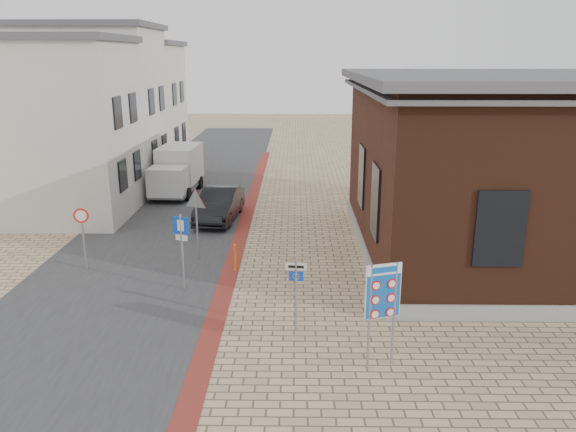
% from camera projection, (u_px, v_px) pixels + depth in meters
% --- Properties ---
extents(ground, '(120.00, 120.00, 0.00)m').
position_uv_depth(ground, '(283.00, 336.00, 15.43)').
color(ground, tan).
rests_on(ground, ground).
extents(road_strip, '(7.00, 60.00, 0.02)m').
position_uv_depth(road_strip, '(186.00, 199.00, 29.91)').
color(road_strip, '#38383A').
rests_on(road_strip, ground).
extents(curb_strip, '(0.60, 40.00, 0.02)m').
position_uv_depth(curb_strip, '(243.00, 227.00, 25.06)').
color(curb_strip, maroon).
rests_on(curb_strip, ground).
extents(brick_building, '(13.00, 13.00, 6.80)m').
position_uv_depth(brick_building, '(526.00, 164.00, 21.07)').
color(brick_building, gray).
rests_on(brick_building, ground).
extents(townhouse_near, '(7.40, 6.40, 8.30)m').
position_uv_depth(townhouse_near, '(51.00, 128.00, 25.94)').
color(townhouse_near, silver).
rests_on(townhouse_near, ground).
extents(townhouse_mid, '(7.40, 6.40, 9.10)m').
position_uv_depth(townhouse_mid, '(95.00, 108.00, 31.60)').
color(townhouse_mid, silver).
rests_on(townhouse_mid, ground).
extents(townhouse_far, '(7.40, 6.40, 8.30)m').
position_uv_depth(townhouse_far, '(126.00, 105.00, 37.47)').
color(townhouse_far, silver).
rests_on(townhouse_far, ground).
extents(bike_rack, '(0.08, 1.80, 0.60)m').
position_uv_depth(bike_rack, '(370.00, 295.00, 17.44)').
color(bike_rack, slate).
rests_on(bike_rack, ground).
extents(sedan, '(1.97, 4.61, 1.48)m').
position_uv_depth(sedan, '(220.00, 204.00, 26.08)').
color(sedan, black).
rests_on(sedan, ground).
extents(box_truck, '(2.31, 5.00, 2.56)m').
position_uv_depth(box_truck, '(177.00, 170.00, 30.83)').
color(box_truck, slate).
rests_on(box_truck, ground).
extents(border_sign, '(0.89, 0.32, 2.70)m').
position_uv_depth(border_sign, '(383.00, 294.00, 13.42)').
color(border_sign, gray).
rests_on(border_sign, ground).
extents(essen_sign, '(0.58, 0.10, 2.16)m').
position_uv_depth(essen_sign, '(296.00, 284.00, 15.33)').
color(essen_sign, gray).
rests_on(essen_sign, ground).
extents(parking_sign, '(0.54, 0.24, 2.58)m').
position_uv_depth(parking_sign, '(182.00, 239.00, 17.96)').
color(parking_sign, gray).
rests_on(parking_sign, ground).
extents(yield_sign, '(0.91, 0.39, 2.69)m').
position_uv_depth(yield_sign, '(196.00, 206.00, 20.67)').
color(yield_sign, gray).
rests_on(yield_sign, ground).
extents(speed_sign, '(0.54, 0.07, 2.29)m').
position_uv_depth(speed_sign, '(83.00, 229.00, 19.79)').
color(speed_sign, gray).
rests_on(speed_sign, ground).
extents(bollard, '(0.12, 0.12, 1.01)m').
position_uv_depth(bollard, '(235.00, 258.00, 19.90)').
color(bollard, orange).
rests_on(bollard, ground).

